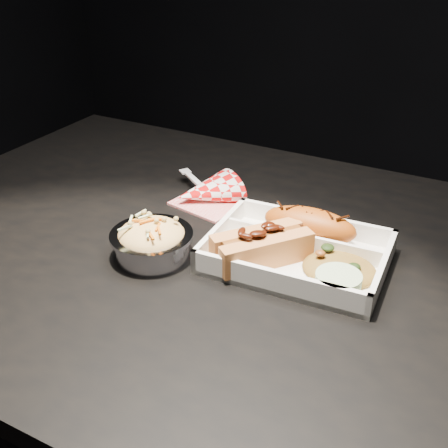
{
  "coord_description": "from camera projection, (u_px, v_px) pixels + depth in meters",
  "views": [
    {
      "loc": [
        0.32,
        -0.64,
        1.2
      ],
      "look_at": [
        -0.0,
        -0.03,
        0.81
      ],
      "focal_mm": 45.0,
      "sensor_mm": 36.0,
      "label": 1
    }
  ],
  "objects": [
    {
      "name": "dining_table",
      "position": [
        235.0,
        297.0,
        0.89
      ],
      "size": [
        1.2,
        0.8,
        0.75
      ],
      "color": "black",
      "rests_on": "ground"
    },
    {
      "name": "food_tray",
      "position": [
        297.0,
        256.0,
        0.81
      ],
      "size": [
        0.26,
        0.19,
        0.04
      ],
      "rotation": [
        0.0,
        0.0,
        0.06
      ],
      "color": "white",
      "rests_on": "dining_table"
    },
    {
      "name": "fried_pastry",
      "position": [
        310.0,
        225.0,
        0.84
      ],
      "size": [
        0.15,
        0.07,
        0.05
      ],
      "primitive_type": "ellipsoid",
      "rotation": [
        0.0,
        0.0,
        0.06
      ],
      "color": "#A84A10",
      "rests_on": "food_tray"
    },
    {
      "name": "hotdog",
      "position": [
        262.0,
        244.0,
        0.79
      ],
      "size": [
        0.13,
        0.15,
        0.06
      ],
      "rotation": [
        0.0,
        0.0,
        0.91
      ],
      "color": "#CD8146",
      "rests_on": "food_tray"
    },
    {
      "name": "fried_rice_mound",
      "position": [
        340.0,
        263.0,
        0.77
      ],
      "size": [
        0.11,
        0.09,
        0.03
      ],
      "primitive_type": "ellipsoid",
      "rotation": [
        0.0,
        0.0,
        0.06
      ],
      "color": "olive",
      "rests_on": "food_tray"
    },
    {
      "name": "cupcake_liner",
      "position": [
        338.0,
        284.0,
        0.73
      ],
      "size": [
        0.06,
        0.06,
        0.03
      ],
      "primitive_type": "cylinder",
      "color": "#B3CE9C",
      "rests_on": "food_tray"
    },
    {
      "name": "foil_coleslaw_cup",
      "position": [
        152.0,
        240.0,
        0.81
      ],
      "size": [
        0.12,
        0.12,
        0.07
      ],
      "color": "silver",
      "rests_on": "dining_table"
    },
    {
      "name": "napkin_fork",
      "position": [
        206.0,
        192.0,
        0.98
      ],
      "size": [
        0.16,
        0.15,
        0.1
      ],
      "rotation": [
        0.0,
        0.0,
        -0.62
      ],
      "color": "red",
      "rests_on": "dining_table"
    }
  ]
}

